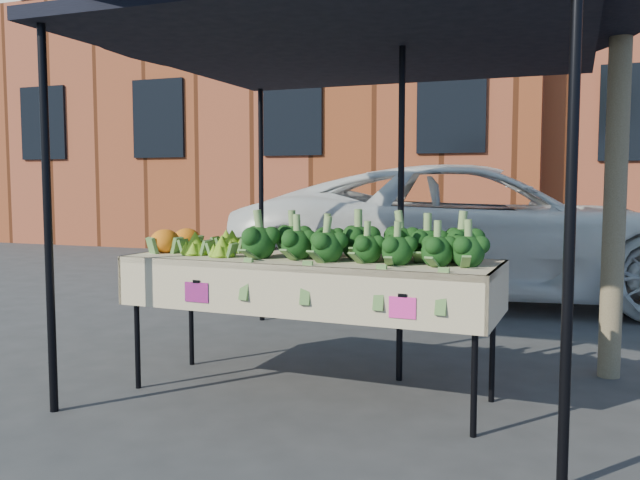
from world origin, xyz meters
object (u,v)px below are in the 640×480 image
at_px(table, 309,327).
at_px(street_tree, 620,62).
at_px(canopy, 356,184).
at_px(vehicle, 482,55).

xyz_separation_m(table, street_tree, (1.85, 1.14, 1.76)).
xyz_separation_m(table, canopy, (0.12, 0.60, 0.92)).
distance_m(canopy, vehicle, 3.91).
relative_size(table, vehicle, 0.42).
relative_size(canopy, vehicle, 0.55).
xyz_separation_m(vehicle, street_tree, (1.33, -3.04, -0.67)).
height_order(table, street_tree, street_tree).
bearing_deg(street_tree, canopy, -162.70).
height_order(vehicle, street_tree, vehicle).
bearing_deg(table, street_tree, 31.71).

